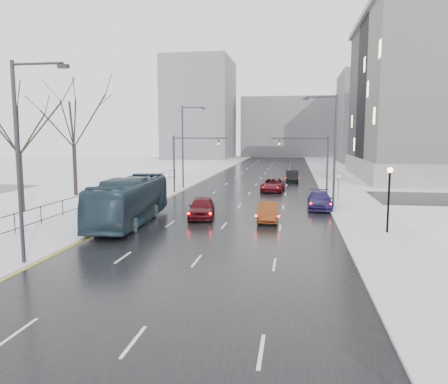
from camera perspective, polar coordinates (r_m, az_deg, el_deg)
The scene contains 24 objects.
road at distance 59.91m, azimuth 4.38°, elevation 1.17°, with size 16.00×150.00×0.04m, color black.
cross_road at distance 48.05m, azimuth 3.20°, elevation -0.35°, with size 130.00×10.00×0.04m, color black.
sidewalk_left at distance 61.65m, azimuth -5.40°, elevation 1.39°, with size 5.00×150.00×0.16m, color silver.
sidewalk_right at distance 59.97m, azimuth 14.43°, elevation 1.02°, with size 5.00×150.00×0.16m, color silver.
park_strip at distance 64.67m, azimuth -13.58°, elevation 1.48°, with size 14.00×150.00×0.12m, color white.
tree_park_d at distance 40.84m, azimuth -24.78°, elevation -2.42°, with size 8.75×8.75×12.50m, color black, non-canonical shape.
tree_park_e at distance 49.53m, azimuth -18.75°, elevation -0.52°, with size 9.45×9.45×13.50m, color black, non-canonical shape.
iron_fence at distance 34.81m, azimuth -21.94°, elevation -2.35°, with size 0.06×70.00×1.30m.
streetlight_r_mid at distance 39.52m, azimuth 13.96°, elevation 5.93°, with size 2.95×0.25×10.00m.
streetlight_l_near at distance 23.35m, azimuth -24.90°, elevation 4.63°, with size 2.95×0.25×10.00m.
streetlight_l_far at distance 53.00m, azimuth -5.18°, elevation 6.42°, with size 2.95×0.25×10.00m.
lamppost_r_mid at distance 30.21m, azimuth 20.76°, elevation 0.21°, with size 0.36×0.36×4.28m.
mast_signal_right at distance 47.49m, azimuth 12.09°, elevation 4.36°, with size 6.10×0.33×6.50m.
mast_signal_left at distance 48.96m, azimuth -5.35°, elevation 4.58°, with size 6.10×0.33×6.50m.
no_uturn_sign at distance 43.78m, azimuth 14.74°, elevation 1.67°, with size 0.60×0.06×2.70m.
bldg_far_right at distance 116.78m, azimuth 20.77°, elevation 9.12°, with size 24.00×20.00×22.00m, color slate.
bldg_far_left at distance 127.46m, azimuth -3.16°, elevation 10.74°, with size 18.00×22.00×28.00m, color slate.
bldg_far_center at distance 139.39m, azimuth 8.81°, elevation 8.32°, with size 30.00×18.00×18.00m, color slate.
bus at distance 32.83m, azimuth -12.19°, elevation -1.10°, with size 2.82×12.05×3.36m, color #223542.
sedan_center_near at distance 34.32m, azimuth -2.94°, elevation -2.02°, with size 1.95×4.86×1.65m, color #4B0C13.
sedan_right_near at distance 33.11m, azimuth 5.79°, elevation -2.59°, with size 1.51×4.34×1.43m, color #6A2F12.
sedan_right_cross at distance 50.95m, azimuth 6.39°, elevation 0.92°, with size 2.47×5.35×1.49m, color #580F18.
sedan_right_far at distance 39.50m, azimuth 12.39°, elevation -1.05°, with size 2.11×5.19×1.51m, color #241B53.
sedan_right_distant at distance 61.57m, azimuth 8.89°, elevation 2.05°, with size 1.71×4.91×1.62m, color black.
Camera 1 is at (4.85, 0.63, 6.45)m, focal length 35.00 mm.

